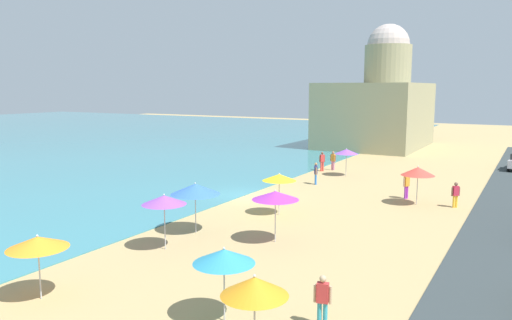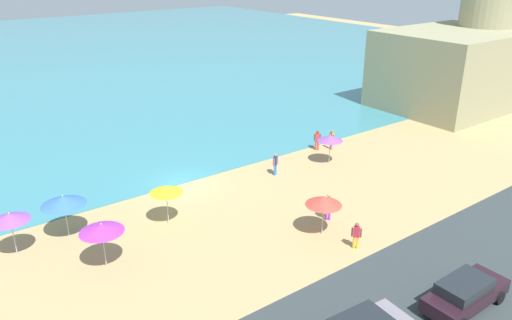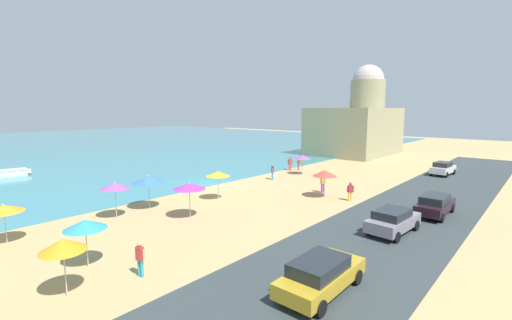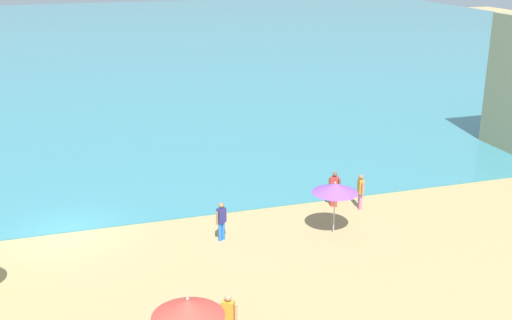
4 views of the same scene
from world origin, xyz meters
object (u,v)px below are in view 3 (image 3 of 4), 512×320
at_px(bather_3, 350,191).
at_px(parked_car_3, 321,274).
at_px(beach_umbrella_3, 189,186).
at_px(bather_1, 140,257).
at_px(skiff_nearshore, 6,173).
at_px(beach_umbrella_8, 115,186).
at_px(bather_5, 272,171).
at_px(beach_umbrella_7, 303,157).
at_px(parked_car_1, 443,168).
at_px(beach_umbrella_6, 218,174).
at_px(harbor_fortress, 358,123).
at_px(beach_umbrella_2, 85,224).
at_px(parked_car_0, 393,220).
at_px(beach_umbrella_4, 3,209).
at_px(beach_umbrella_0, 148,180).
at_px(parked_car_4, 435,204).
at_px(bather_0, 323,182).
at_px(beach_umbrella_5, 63,245).
at_px(beach_umbrella_1, 325,173).
at_px(bather_2, 290,163).
at_px(bather_4, 299,163).

xyz_separation_m(bather_3, parked_car_3, (-14.37, -5.66, -0.04)).
height_order(beach_umbrella_3, bather_1, beach_umbrella_3).
distance_m(beach_umbrella_3, skiff_nearshore, 28.01).
relative_size(beach_umbrella_8, bather_5, 1.54).
xyz_separation_m(beach_umbrella_7, parked_car_1, (10.06, -12.63, -1.18)).
distance_m(beach_umbrella_8, skiff_nearshore, 23.84).
height_order(beach_umbrella_6, harbor_fortress, harbor_fortress).
relative_size(beach_umbrella_2, parked_car_0, 0.57).
height_order(beach_umbrella_3, beach_umbrella_4, beach_umbrella_3).
height_order(beach_umbrella_0, beach_umbrella_3, beach_umbrella_0).
bearing_deg(parked_car_4, beach_umbrella_8, 132.39).
height_order(bather_1, parked_car_4, bather_1).
xyz_separation_m(beach_umbrella_2, parked_car_1, (37.05, -7.09, -1.26)).
xyz_separation_m(beach_umbrella_0, beach_umbrella_6, (5.28, -2.06, -0.05)).
xyz_separation_m(bather_0, bather_3, (-1.01, -3.20, -0.11)).
height_order(bather_5, parked_car_1, bather_5).
bearing_deg(bather_3, parked_car_3, -158.48).
height_order(beach_umbrella_0, parked_car_1, beach_umbrella_0).
bearing_deg(parked_car_3, beach_umbrella_3, 77.18).
height_order(bather_0, parked_car_1, bather_0).
height_order(beach_umbrella_0, beach_umbrella_5, beach_umbrella_0).
bearing_deg(parked_car_4, beach_umbrella_6, 115.34).
xyz_separation_m(beach_umbrella_4, bather_0, (22.43, -7.37, -1.05)).
relative_size(beach_umbrella_4, bather_5, 1.38).
bearing_deg(bather_1, harbor_fortress, 14.10).
xyz_separation_m(beach_umbrella_6, beach_umbrella_8, (-8.13, 1.68, 0.10)).
bearing_deg(beach_umbrella_4, beach_umbrella_2, -74.66).
relative_size(beach_umbrella_5, beach_umbrella_7, 1.08).
height_order(beach_umbrella_8, parked_car_1, beach_umbrella_8).
height_order(beach_umbrella_2, harbor_fortress, harbor_fortress).
bearing_deg(harbor_fortress, beach_umbrella_1, -159.94).
bearing_deg(parked_car_4, beach_umbrella_5, 158.71).
distance_m(beach_umbrella_6, skiff_nearshore, 27.06).
bearing_deg(bather_3, beach_umbrella_4, 153.73).
bearing_deg(harbor_fortress, skiff_nearshore, 156.47).
distance_m(beach_umbrella_0, beach_umbrella_3, 4.28).
bearing_deg(parked_car_3, beach_umbrella_2, 118.39).
distance_m(beach_umbrella_0, bather_1, 11.42).
distance_m(beach_umbrella_5, skiff_nearshore, 32.53).
height_order(beach_umbrella_0, beach_umbrella_8, beach_umbrella_0).
xyz_separation_m(beach_umbrella_1, beach_umbrella_5, (-20.96, -0.22, 0.05)).
height_order(beach_umbrella_5, parked_car_0, beach_umbrella_5).
bearing_deg(parked_car_1, beach_umbrella_2, 169.16).
bearing_deg(parked_car_1, bather_0, 159.26).
relative_size(bather_2, parked_car_0, 0.40).
xyz_separation_m(bather_4, bather_5, (-6.93, -1.26, -0.01)).
relative_size(beach_umbrella_3, bather_2, 1.48).
xyz_separation_m(bather_2, skiff_nearshore, (-24.55, 21.80, -0.54)).
distance_m(beach_umbrella_1, beach_umbrella_2, 19.33).
height_order(beach_umbrella_6, bather_2, beach_umbrella_6).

